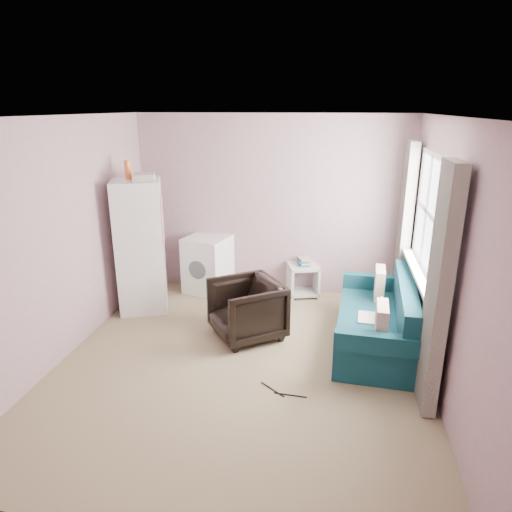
{
  "coord_description": "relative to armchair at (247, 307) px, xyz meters",
  "views": [
    {
      "loc": [
        0.88,
        -4.14,
        2.59
      ],
      "look_at": [
        0.05,
        0.6,
        1.0
      ],
      "focal_mm": 32.0,
      "sensor_mm": 36.0,
      "label": 1
    }
  ],
  "objects": [
    {
      "name": "floor_cables",
      "position": [
        0.54,
        -1.05,
        -0.37
      ],
      "size": [
        0.46,
        0.21,
        0.01
      ],
      "rotation": [
        0.0,
        0.0,
        -0.32
      ],
      "color": "black",
      "rests_on": "ground"
    },
    {
      "name": "armchair",
      "position": [
        0.0,
        0.0,
        0.0
      ],
      "size": [
        0.99,
        1.0,
        0.76
      ],
      "primitive_type": "imported",
      "rotation": [
        0.0,
        0.0,
        -0.95
      ],
      "color": "black",
      "rests_on": "ground"
    },
    {
      "name": "side_table",
      "position": [
        0.55,
        1.35,
        -0.11
      ],
      "size": [
        0.51,
        0.51,
        0.56
      ],
      "rotation": [
        0.0,
        0.0,
        0.3
      ],
      "color": "#BCB9B8",
      "rests_on": "ground"
    },
    {
      "name": "window_dressing",
      "position": [
        1.84,
        0.11,
        0.73
      ],
      "size": [
        0.17,
        2.62,
        2.18
      ],
      "color": "white",
      "rests_on": "ground"
    },
    {
      "name": "washing_machine",
      "position": [
        -0.82,
        1.29,
        0.05
      ],
      "size": [
        0.7,
        0.7,
        0.81
      ],
      "rotation": [
        0.0,
        0.0,
        -0.26
      ],
      "color": "white",
      "rests_on": "ground"
    },
    {
      "name": "room",
      "position": [
        0.08,
        -0.59,
        0.87
      ],
      "size": [
        3.84,
        4.24,
        2.54
      ],
      "color": "#938160",
      "rests_on": "ground"
    },
    {
      "name": "fridge",
      "position": [
        -1.5,
        0.55,
        0.5
      ],
      "size": [
        0.76,
        0.76,
        1.96
      ],
      "rotation": [
        0.0,
        0.0,
        0.35
      ],
      "color": "white",
      "rests_on": "ground"
    },
    {
      "name": "sofa",
      "position": [
        1.5,
        0.03,
        -0.09
      ],
      "size": [
        0.89,
        1.79,
        0.78
      ],
      "rotation": [
        0.0,
        0.0,
        -0.06
      ],
      "color": "#124653",
      "rests_on": "ground"
    }
  ]
}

